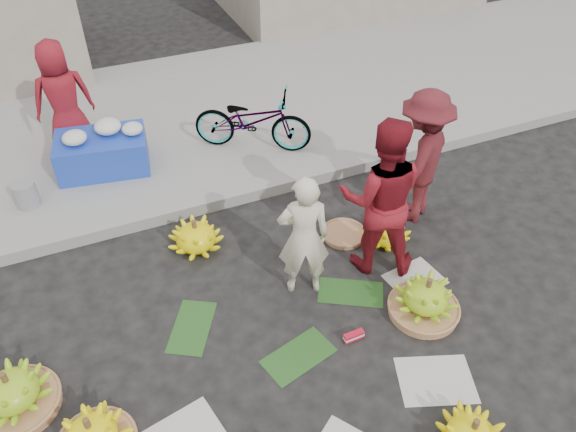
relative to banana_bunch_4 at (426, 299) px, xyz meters
name	(u,v)px	position (x,y,z in m)	size (l,w,h in m)	color
ground	(300,336)	(-1.22, 0.21, -0.20)	(80.00, 80.00, 0.00)	black
curb	(225,197)	(-1.22, 2.41, -0.12)	(40.00, 0.25, 0.15)	gray
sidewalk	(181,117)	(-1.22, 4.51, -0.14)	(40.00, 4.00, 0.12)	gray
newspaper_scatter	(338,407)	(-1.22, -0.59, -0.20)	(3.20, 1.80, 0.00)	silver
banana_leaves	(282,324)	(-1.32, 0.41, -0.19)	(2.00, 1.00, 0.00)	#1C4818
banana_bunch_4	(426,299)	(0.00, 0.00, 0.00)	(0.79, 0.79, 0.46)	#A46A44
banana_bunch_5	(386,232)	(0.18, 1.04, -0.06)	(0.60, 0.60, 0.33)	#FFF10C
banana_bunch_6	(12,393)	(-3.68, 0.46, 0.00)	(0.78, 0.78, 0.47)	#A46A44
banana_bunch_7	(196,236)	(-1.77, 1.77, -0.03)	(0.76, 0.76, 0.38)	#FFF10C
basket_spare	(344,234)	(-0.19, 1.30, -0.17)	(0.47, 0.47, 0.05)	#A46A44
incense_stack	(354,336)	(-0.78, -0.02, -0.15)	(0.20, 0.06, 0.08)	red
vendor_cream	(304,237)	(-0.94, 0.77, 0.49)	(0.50, 0.33, 1.38)	beige
vendor_red	(381,198)	(-0.10, 0.81, 0.67)	(0.84, 0.66, 1.73)	maroon
man_striped	(421,158)	(0.72, 1.33, 0.60)	(1.03, 0.59, 1.59)	maroon
flower_table	(103,150)	(-2.44, 3.53, 0.18)	(1.19, 0.85, 0.63)	#1B38AF
grey_bucket	(26,194)	(-3.40, 3.12, 0.07)	(0.27, 0.27, 0.30)	gray
flower_vendor	(63,99)	(-2.73, 4.12, 0.67)	(0.73, 0.48, 1.49)	maroon
bicycle	(252,120)	(-0.55, 3.25, 0.33)	(1.54, 0.54, 0.81)	gray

